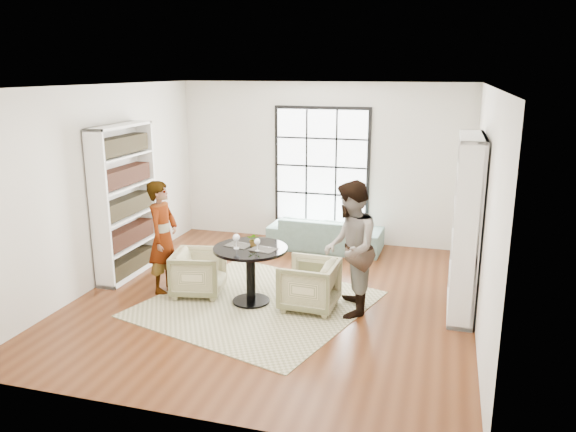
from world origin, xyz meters
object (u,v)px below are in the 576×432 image
(sofa, at_px, (325,233))
(wine_glass_right, at_px, (257,242))
(pedestal_table, at_px, (251,263))
(person_right, at_px, (350,249))
(flower_centerpiece, at_px, (254,239))
(wine_glass_left, at_px, (236,238))
(armchair_right, at_px, (309,285))
(armchair_left, at_px, (199,273))
(person_left, at_px, (163,237))

(sofa, xyz_separation_m, wine_glass_right, (-0.34, -2.84, 0.65))
(pedestal_table, relative_size, wine_glass_right, 5.73)
(person_right, bearing_deg, pedestal_table, -96.93)
(sofa, relative_size, flower_centerpiece, 10.54)
(person_right, distance_m, wine_glass_left, 1.56)
(wine_glass_right, bearing_deg, flower_centerpiece, 120.45)
(armchair_right, distance_m, wine_glass_left, 1.19)
(armchair_right, xyz_separation_m, wine_glass_left, (-1.00, -0.15, 0.63))
(pedestal_table, xyz_separation_m, person_right, (1.38, 0.05, 0.31))
(armchair_left, xyz_separation_m, flower_centerpiece, (0.87, -0.02, 0.59))
(flower_centerpiece, bearing_deg, wine_glass_right, -59.55)
(person_right, distance_m, wine_glass_right, 1.25)
(wine_glass_left, height_order, flower_centerpiece, wine_glass_left)
(wine_glass_left, bearing_deg, pedestal_table, 32.64)
(sofa, relative_size, person_left, 1.23)
(pedestal_table, distance_m, wine_glass_left, 0.43)
(armchair_left, bearing_deg, person_right, -102.14)
(person_left, distance_m, wine_glass_right, 1.56)
(person_left, bearing_deg, wine_glass_left, -101.00)
(pedestal_table, bearing_deg, armchair_left, 173.71)
(wine_glass_left, relative_size, flower_centerpiece, 1.08)
(armchair_right, xyz_separation_m, wine_glass_right, (-0.68, -0.18, 0.61))
(pedestal_table, height_order, armchair_right, pedestal_table)
(pedestal_table, distance_m, wine_glass_right, 0.41)
(person_left, distance_m, wine_glass_left, 1.25)
(pedestal_table, relative_size, flower_centerpiece, 5.31)
(armchair_left, xyz_separation_m, person_left, (-0.55, 0.00, 0.50))
(armchair_left, distance_m, person_right, 2.30)
(sofa, bearing_deg, armchair_left, 65.16)
(pedestal_table, xyz_separation_m, armchair_left, (-0.84, 0.09, -0.26))
(armchair_left, height_order, person_right, person_right)
(person_left, xyz_separation_m, wine_glass_right, (1.54, -0.22, 0.12))
(person_left, bearing_deg, person_right, -92.69)
(wine_glass_left, distance_m, wine_glass_right, 0.31)
(person_right, height_order, flower_centerpiece, person_right)
(armchair_right, distance_m, person_left, 2.28)
(wine_glass_right, bearing_deg, armchair_left, 167.32)
(armchair_right, height_order, wine_glass_left, wine_glass_left)
(wine_glass_left, bearing_deg, wine_glass_right, -4.30)
(person_right, bearing_deg, person_left, -99.86)
(pedestal_table, relative_size, armchair_right, 1.37)
(pedestal_table, bearing_deg, person_left, 176.19)
(sofa, distance_m, armchair_right, 2.69)
(sofa, relative_size, armchair_right, 2.71)
(wine_glass_left, bearing_deg, sofa, 77.04)
(person_right, relative_size, wine_glass_left, 8.65)
(person_left, bearing_deg, armchair_right, -92.92)
(person_right, bearing_deg, wine_glass_right, -90.73)
(armchair_right, height_order, person_right, person_right)
(wine_glass_left, bearing_deg, armchair_left, 163.59)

